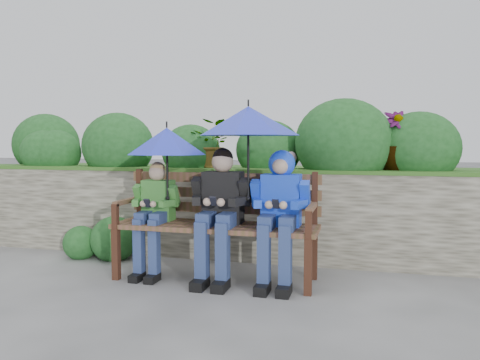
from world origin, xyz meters
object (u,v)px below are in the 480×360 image
(park_bench, at_px, (218,217))
(boy_middle, at_px, (220,207))
(boy_left, at_px, (154,210))
(umbrella_right, at_px, (248,121))
(boy_right, at_px, (280,204))
(umbrella_left, at_px, (167,141))

(park_bench, relative_size, boy_middle, 1.55)
(boy_left, height_order, umbrella_right, umbrella_right)
(boy_middle, distance_m, boy_right, 0.57)
(boy_left, xyz_separation_m, boy_middle, (0.68, -0.01, 0.06))
(boy_middle, height_order, umbrella_right, umbrella_right)
(boy_left, bearing_deg, boy_right, 0.04)
(boy_right, bearing_deg, umbrella_right, -176.07)
(umbrella_left, height_order, umbrella_right, umbrella_right)
(boy_left, height_order, boy_right, boy_right)
(boy_right, bearing_deg, boy_left, -179.96)
(umbrella_right, bearing_deg, boy_left, 178.85)
(park_bench, xyz_separation_m, boy_left, (-0.63, -0.09, 0.06))
(boy_middle, xyz_separation_m, umbrella_right, (0.28, -0.00, 0.80))
(umbrella_left, bearing_deg, park_bench, 12.34)
(park_bench, height_order, umbrella_left, umbrella_left)
(park_bench, bearing_deg, umbrella_right, -18.14)
(boy_middle, distance_m, umbrella_left, 0.82)
(boy_middle, bearing_deg, boy_right, 1.57)
(boy_right, relative_size, umbrella_left, 1.58)
(boy_left, relative_size, umbrella_right, 1.19)
(boy_left, distance_m, boy_middle, 0.69)
(park_bench, distance_m, umbrella_right, 0.99)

